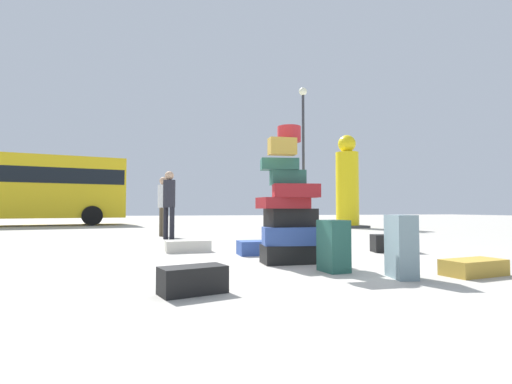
{
  "coord_description": "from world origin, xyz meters",
  "views": [
    {
      "loc": [
        -1.76,
        -5.06,
        0.75
      ],
      "look_at": [
        0.13,
        1.7,
        1.07
      ],
      "focal_mm": 26.62,
      "sensor_mm": 36.0,
      "label": 1
    }
  ],
  "objects_px": {
    "parked_bus": "(27,185)",
    "suitcase_slate_left_side": "(401,246)",
    "suitcase_navy_right_side": "(259,248)",
    "suitcase_teal_foreground_far": "(333,246)",
    "yellow_dummy_statue": "(347,186)",
    "lamp_post": "(303,135)",
    "suitcase_tower": "(289,211)",
    "suitcase_cream_upright_blue": "(188,246)",
    "person_bearded_onlooker": "(169,199)",
    "suitcase_black_foreground_near": "(193,280)",
    "person_tourist_with_camera": "(163,201)",
    "suitcase_tan_white_trunk": "(474,267)",
    "suitcase_black_behind_tower": "(391,243)"
  },
  "relations": [
    {
      "from": "suitcase_teal_foreground_far",
      "to": "lamp_post",
      "type": "xyz_separation_m",
      "value": [
        4.42,
        11.44,
        3.74
      ]
    },
    {
      "from": "suitcase_tower",
      "to": "person_bearded_onlooker",
      "type": "distance_m",
      "value": 4.91
    },
    {
      "from": "suitcase_slate_left_side",
      "to": "person_tourist_with_camera",
      "type": "xyz_separation_m",
      "value": [
        -2.29,
        7.14,
        0.63
      ]
    },
    {
      "from": "suitcase_black_behind_tower",
      "to": "suitcase_black_foreground_near",
      "type": "height_order",
      "value": "suitcase_black_behind_tower"
    },
    {
      "from": "suitcase_cream_upright_blue",
      "to": "person_tourist_with_camera",
      "type": "xyz_separation_m",
      "value": [
        -0.3,
        3.91,
        0.88
      ]
    },
    {
      "from": "suitcase_tower",
      "to": "suitcase_black_behind_tower",
      "type": "bearing_deg",
      "value": 20.34
    },
    {
      "from": "suitcase_tan_white_trunk",
      "to": "parked_bus",
      "type": "bearing_deg",
      "value": 111.75
    },
    {
      "from": "suitcase_black_foreground_near",
      "to": "person_bearded_onlooker",
      "type": "xyz_separation_m",
      "value": [
        0.08,
        6.23,
        0.89
      ]
    },
    {
      "from": "suitcase_navy_right_side",
      "to": "suitcase_teal_foreground_far",
      "type": "bearing_deg",
      "value": -77.88
    },
    {
      "from": "suitcase_tower",
      "to": "suitcase_slate_left_side",
      "type": "distance_m",
      "value": 1.63
    },
    {
      "from": "suitcase_navy_right_side",
      "to": "suitcase_tan_white_trunk",
      "type": "height_order",
      "value": "suitcase_navy_right_side"
    },
    {
      "from": "suitcase_tan_white_trunk",
      "to": "person_tourist_with_camera",
      "type": "relative_size",
      "value": 0.44
    },
    {
      "from": "suitcase_black_behind_tower",
      "to": "lamp_post",
      "type": "relative_size",
      "value": 0.1
    },
    {
      "from": "suitcase_tower",
      "to": "lamp_post",
      "type": "relative_size",
      "value": 0.31
    },
    {
      "from": "suitcase_teal_foreground_far",
      "to": "suitcase_cream_upright_blue",
      "type": "xyz_separation_m",
      "value": [
        -1.48,
        2.65,
        -0.21
      ]
    },
    {
      "from": "suitcase_black_behind_tower",
      "to": "suitcase_black_foreground_near",
      "type": "relative_size",
      "value": 1.12
    },
    {
      "from": "parked_bus",
      "to": "suitcase_navy_right_side",
      "type": "bearing_deg",
      "value": -71.64
    },
    {
      "from": "yellow_dummy_statue",
      "to": "person_bearded_onlooker",
      "type": "bearing_deg",
      "value": -150.18
    },
    {
      "from": "suitcase_cream_upright_blue",
      "to": "yellow_dummy_statue",
      "type": "bearing_deg",
      "value": 42.54
    },
    {
      "from": "suitcase_black_behind_tower",
      "to": "person_bearded_onlooker",
      "type": "height_order",
      "value": "person_bearded_onlooker"
    },
    {
      "from": "suitcase_navy_right_side",
      "to": "yellow_dummy_statue",
      "type": "relative_size",
      "value": 0.18
    },
    {
      "from": "suitcase_navy_right_side",
      "to": "suitcase_slate_left_side",
      "type": "bearing_deg",
      "value": -69.36
    },
    {
      "from": "suitcase_tan_white_trunk",
      "to": "yellow_dummy_statue",
      "type": "distance_m",
      "value": 11.24
    },
    {
      "from": "suitcase_slate_left_side",
      "to": "suitcase_tan_white_trunk",
      "type": "distance_m",
      "value": 0.94
    },
    {
      "from": "suitcase_black_foreground_near",
      "to": "suitcase_cream_upright_blue",
      "type": "xyz_separation_m",
      "value": [
        0.28,
        3.38,
        -0.02
      ]
    },
    {
      "from": "suitcase_tower",
      "to": "suitcase_navy_right_side",
      "type": "height_order",
      "value": "suitcase_tower"
    },
    {
      "from": "suitcase_tower",
      "to": "person_bearded_onlooker",
      "type": "height_order",
      "value": "suitcase_tower"
    },
    {
      "from": "suitcase_tower",
      "to": "suitcase_tan_white_trunk",
      "type": "distance_m",
      "value": 2.31
    },
    {
      "from": "suitcase_black_behind_tower",
      "to": "yellow_dummy_statue",
      "type": "bearing_deg",
      "value": 78.65
    },
    {
      "from": "person_tourist_with_camera",
      "to": "parked_bus",
      "type": "bearing_deg",
      "value": -169.03
    },
    {
      "from": "suitcase_teal_foreground_far",
      "to": "suitcase_navy_right_side",
      "type": "relative_size",
      "value": 0.89
    },
    {
      "from": "suitcase_slate_left_side",
      "to": "suitcase_black_foreground_near",
      "type": "bearing_deg",
      "value": -164.34
    },
    {
      "from": "yellow_dummy_statue",
      "to": "lamp_post",
      "type": "height_order",
      "value": "lamp_post"
    },
    {
      "from": "suitcase_teal_foreground_far",
      "to": "suitcase_tan_white_trunk",
      "type": "relative_size",
      "value": 0.86
    },
    {
      "from": "suitcase_navy_right_side",
      "to": "suitcase_black_foreground_near",
      "type": "distance_m",
      "value": 2.95
    },
    {
      "from": "parked_bus",
      "to": "suitcase_slate_left_side",
      "type": "bearing_deg",
      "value": -72.83
    },
    {
      "from": "suitcase_tower",
      "to": "suitcase_black_behind_tower",
      "type": "distance_m",
      "value": 2.42
    },
    {
      "from": "parked_bus",
      "to": "suitcase_black_foreground_near",
      "type": "bearing_deg",
      "value": -79.91
    },
    {
      "from": "suitcase_slate_left_side",
      "to": "person_tourist_with_camera",
      "type": "bearing_deg",
      "value": 119.7
    },
    {
      "from": "suitcase_navy_right_side",
      "to": "suitcase_black_foreground_near",
      "type": "xyz_separation_m",
      "value": [
        -1.37,
        -2.61,
        0.01
      ]
    },
    {
      "from": "suitcase_navy_right_side",
      "to": "suitcase_black_foreground_near",
      "type": "height_order",
      "value": "suitcase_black_foreground_near"
    },
    {
      "from": "suitcase_black_foreground_near",
      "to": "yellow_dummy_statue",
      "type": "distance_m",
      "value": 12.82
    },
    {
      "from": "suitcase_tower",
      "to": "suitcase_cream_upright_blue",
      "type": "height_order",
      "value": "suitcase_tower"
    },
    {
      "from": "suitcase_black_behind_tower",
      "to": "lamp_post",
      "type": "xyz_separation_m",
      "value": [
        2.48,
        9.82,
        3.89
      ]
    },
    {
      "from": "suitcase_slate_left_side",
      "to": "suitcase_navy_right_side",
      "type": "distance_m",
      "value": 2.63
    },
    {
      "from": "suitcase_tower",
      "to": "suitcase_teal_foreground_far",
      "type": "height_order",
      "value": "suitcase_tower"
    },
    {
      "from": "yellow_dummy_statue",
      "to": "suitcase_tan_white_trunk",
      "type": "bearing_deg",
      "value": -112.06
    },
    {
      "from": "parked_bus",
      "to": "person_tourist_with_camera",
      "type": "bearing_deg",
      "value": -66.22
    },
    {
      "from": "suitcase_tower",
      "to": "yellow_dummy_statue",
      "type": "height_order",
      "value": "yellow_dummy_statue"
    },
    {
      "from": "suitcase_black_foreground_near",
      "to": "lamp_post",
      "type": "bearing_deg",
      "value": 47.79
    }
  ]
}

